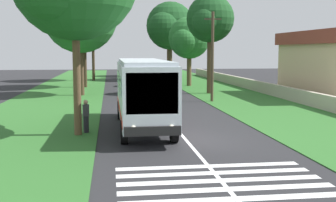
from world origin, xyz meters
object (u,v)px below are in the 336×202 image
at_px(roadside_tree_left_1, 82,15).
at_px(roadside_tree_right_1, 169,27).
at_px(trailing_car_3, 148,76).
at_px(roadside_tree_left_3, 79,18).
at_px(trailing_car_2, 150,79).
at_px(pedestrian, 86,116).
at_px(trailing_minibus_0, 141,67).
at_px(roadside_tree_right_0, 188,39).
at_px(roadside_tree_left_0, 91,20).
at_px(roadside_tree_right_2, 167,27).
at_px(trailing_car_0, 160,86).
at_px(roadside_tree_right_3, 209,20).
at_px(trailing_car_1, 158,82).
at_px(coach_bus, 143,89).
at_px(utility_pole, 212,55).

height_order(roadside_tree_left_1, roadside_tree_right_1, roadside_tree_left_1).
xyz_separation_m(trailing_car_3, roadside_tree_left_3, (-19.21, 8.09, 6.62)).
bearing_deg(roadside_tree_left_1, roadside_tree_left_3, -178.74).
xyz_separation_m(trailing_car_2, pedestrian, (-33.05, 6.32, 0.24)).
relative_size(trailing_minibus_0, roadside_tree_right_1, 0.54).
bearing_deg(roadside_tree_right_0, trailing_car_3, 22.79).
bearing_deg(roadside_tree_right_0, roadside_tree_right_1, 3.98).
relative_size(trailing_minibus_0, roadside_tree_left_3, 0.55).
bearing_deg(roadside_tree_left_0, roadside_tree_right_2, -50.74).
height_order(trailing_minibus_0, roadside_tree_right_1, roadside_tree_right_1).
xyz_separation_m(trailing_car_0, roadside_tree_right_1, (19.36, -3.47, 6.91)).
bearing_deg(roadside_tree_left_0, pedestrian, -178.26).
relative_size(trailing_car_0, roadside_tree_right_2, 0.37).
relative_size(trailing_car_2, roadside_tree_right_0, 0.52).
relative_size(roadside_tree_right_3, pedestrian, 5.69).
relative_size(trailing_car_0, trailing_car_2, 1.00).
distance_m(trailing_minibus_0, roadside_tree_right_2, 7.92).
bearing_deg(roadside_tree_left_1, pedestrian, -176.51).
xyz_separation_m(trailing_car_0, trailing_car_1, (6.48, -0.51, 0.00)).
bearing_deg(roadside_tree_right_1, roadside_tree_right_0, -176.02).
xyz_separation_m(trailing_car_0, pedestrian, (-21.16, 6.30, 0.24)).
bearing_deg(coach_bus, trailing_car_3, -5.40).
xyz_separation_m(trailing_car_1, roadside_tree_left_1, (0.94, 8.55, 7.60)).
xyz_separation_m(roadside_tree_right_2, utility_pole, (-36.75, 1.05, -4.30)).
distance_m(roadside_tree_left_0, roadside_tree_left_3, 20.45).
relative_size(trailing_car_2, roadside_tree_left_0, 0.36).
bearing_deg(trailing_car_3, trailing_car_1, -178.63).
bearing_deg(roadside_tree_left_0, roadside_tree_right_3, -148.97).
bearing_deg(roadside_tree_right_1, utility_pole, 179.77).
bearing_deg(roadside_tree_left_3, trailing_car_1, -45.33).
relative_size(coach_bus, roadside_tree_right_2, 0.96).
bearing_deg(utility_pole, trailing_minibus_0, 5.17).
relative_size(roadside_tree_left_0, pedestrian, 7.01).
bearing_deg(roadside_tree_left_3, roadside_tree_left_0, -0.94).
bearing_deg(trailing_car_0, utility_pole, -158.16).
xyz_separation_m(roadside_tree_left_0, utility_pole, (-27.02, -10.86, -4.58)).
xyz_separation_m(coach_bus, trailing_car_0, (20.09, -3.30, -1.48)).
relative_size(roadside_tree_right_1, utility_pole, 1.52).
relative_size(trailing_car_3, pedestrian, 2.54).
relative_size(coach_bus, pedestrian, 6.60).
height_order(trailing_car_2, pedestrian, pedestrian).
relative_size(trailing_minibus_0, roadside_tree_right_3, 0.62).
bearing_deg(pedestrian, trailing_car_3, -9.62).
distance_m(roadside_tree_left_3, roadside_tree_right_1, 23.97).
relative_size(trailing_car_1, trailing_minibus_0, 0.72).
xyz_separation_m(trailing_car_1, roadside_tree_right_2, (21.89, -3.90, 7.49)).
bearing_deg(pedestrian, roadside_tree_right_1, -13.55).
xyz_separation_m(trailing_car_3, roadside_tree_left_1, (-10.02, 8.29, 7.60)).
relative_size(utility_pole, pedestrian, 4.35).
distance_m(utility_pole, pedestrian, 16.29).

